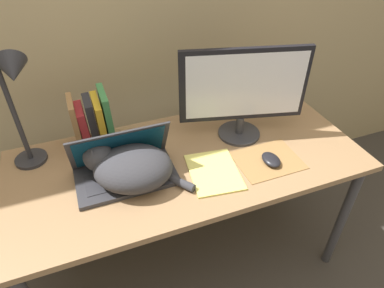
% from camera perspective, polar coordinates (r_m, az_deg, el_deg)
% --- Properties ---
extents(desk, '(1.49, 0.67, 0.71)m').
position_cam_1_polar(desk, '(1.50, -0.70, -4.46)').
color(desk, '#93704C').
rests_on(desk, ground_plane).
extents(laptop, '(0.39, 0.23, 0.22)m').
position_cam_1_polar(laptop, '(1.37, -11.21, -3.82)').
color(laptop, '#2D2D33').
rests_on(laptop, desk).
extents(cat, '(0.39, 0.33, 0.16)m').
position_cam_1_polar(cat, '(1.32, -10.46, -3.71)').
color(cat, '#333338').
rests_on(cat, desk).
extents(external_monitor, '(0.54, 0.19, 0.42)m').
position_cam_1_polar(external_monitor, '(1.48, 8.56, 8.74)').
color(external_monitor, '#333338').
rests_on(external_monitor, desk).
extents(mousepad, '(0.27, 0.21, 0.00)m').
position_cam_1_polar(mousepad, '(1.48, 12.50, -2.64)').
color(mousepad, olive).
rests_on(mousepad, desk).
extents(computer_mouse, '(0.07, 0.10, 0.03)m').
position_cam_1_polar(computer_mouse, '(1.46, 13.05, -2.54)').
color(computer_mouse, black).
rests_on(computer_mouse, mousepad).
extents(book_row, '(0.16, 0.17, 0.25)m').
position_cam_1_polar(book_row, '(1.52, -16.11, 3.45)').
color(book_row, olive).
rests_on(book_row, desk).
extents(desk_lamp, '(0.17, 0.17, 0.49)m').
position_cam_1_polar(desk_lamp, '(1.39, -27.26, 7.67)').
color(desk_lamp, '#28282D').
rests_on(desk_lamp, desk).
extents(notepad, '(0.22, 0.27, 0.01)m').
position_cam_1_polar(notepad, '(1.38, 3.68, -4.65)').
color(notepad, '#E5DB6B').
rests_on(notepad, desk).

